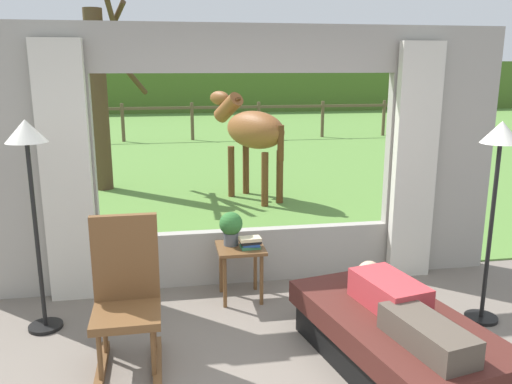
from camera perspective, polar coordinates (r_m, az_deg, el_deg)
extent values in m
cube|color=#9E998E|center=(5.23, -23.39, 2.67)|extent=(1.15, 0.12, 2.55)
cube|color=#9E998E|center=(5.81, 19.32, 4.01)|extent=(1.15, 0.12, 2.55)
cube|color=#9E998E|center=(5.40, -0.84, -6.87)|extent=(2.90, 0.12, 0.55)
cube|color=#9E998E|center=(5.07, -0.92, 15.40)|extent=(2.90, 0.12, 0.45)
cube|color=beige|center=(5.04, -19.97, 1.73)|extent=(0.44, 0.10, 2.40)
cube|color=beige|center=(5.54, 16.92, 2.98)|extent=(0.44, 0.10, 2.40)
cube|color=#568438|center=(16.07, -6.97, 5.78)|extent=(36.00, 21.68, 0.02)
cube|color=#496726|center=(25.77, -8.24, 11.30)|extent=(36.00, 2.00, 2.40)
cube|color=black|center=(4.13, 14.80, -16.59)|extent=(1.13, 1.70, 0.24)
cube|color=#471E19|center=(4.03, 14.99, -14.00)|extent=(1.23, 1.85, 0.18)
cube|color=#B23338|center=(4.06, 14.29, -10.59)|extent=(0.46, 0.66, 0.22)
cube|color=#4C4238|center=(3.60, 18.16, -14.50)|extent=(0.41, 0.72, 0.18)
sphere|color=tan|center=(4.38, 12.26, -8.63)|extent=(0.20, 0.20, 0.20)
cube|color=brown|center=(3.93, -13.94, -12.85)|extent=(0.48, 0.48, 0.06)
cube|color=brown|center=(3.99, -14.05, -7.13)|extent=(0.48, 0.06, 0.68)
cube|color=brown|center=(4.15, -16.50, -18.00)|extent=(0.07, 0.68, 0.06)
cube|color=brown|center=(4.12, -10.68, -17.88)|extent=(0.07, 0.68, 0.06)
cylinder|color=brown|center=(3.89, -16.68, -16.79)|extent=(0.04, 0.04, 0.38)
cylinder|color=brown|center=(3.86, -11.13, -16.68)|extent=(0.04, 0.04, 0.38)
cylinder|color=brown|center=(4.20, -16.16, -14.33)|extent=(0.04, 0.04, 0.38)
cylinder|color=brown|center=(4.18, -11.09, -14.20)|extent=(0.04, 0.04, 0.38)
cube|color=brown|center=(4.92, -1.71, -6.12)|extent=(0.44, 0.44, 0.03)
cylinder|color=brown|center=(4.84, -3.41, -9.80)|extent=(0.04, 0.04, 0.49)
cylinder|color=brown|center=(4.89, 0.61, -9.54)|extent=(0.04, 0.04, 0.49)
cylinder|color=brown|center=(5.15, -3.85, -8.31)|extent=(0.04, 0.04, 0.49)
cylinder|color=brown|center=(5.19, -0.08, -8.09)|extent=(0.04, 0.04, 0.49)
cylinder|color=#4C5156|center=(4.94, -2.73, -5.12)|extent=(0.14, 0.14, 0.12)
sphere|color=#2D6B2D|center=(4.90, -2.75, -3.46)|extent=(0.22, 0.22, 0.22)
cube|color=#337247|center=(4.87, -0.65, -5.98)|extent=(0.18, 0.14, 0.03)
cube|color=#23478C|center=(4.86, -0.53, -5.71)|extent=(0.17, 0.16, 0.02)
cube|color=black|center=(4.86, -0.64, -5.42)|extent=(0.20, 0.16, 0.03)
cube|color=beige|center=(4.83, -0.65, -5.15)|extent=(0.20, 0.14, 0.03)
cylinder|color=black|center=(4.91, -21.95, -13.42)|extent=(0.28, 0.28, 0.03)
cylinder|color=black|center=(4.62, -22.79, -4.77)|extent=(0.04, 0.04, 1.58)
cone|color=white|center=(4.44, -23.84, 6.12)|extent=(0.32, 0.32, 0.18)
cylinder|color=black|center=(5.11, 23.33, -12.48)|extent=(0.28, 0.28, 0.03)
cylinder|color=black|center=(4.84, 24.17, -4.30)|extent=(0.04, 0.04, 1.56)
cone|color=white|center=(4.66, 25.20, 5.92)|extent=(0.32, 0.32, 0.18)
ellipsoid|color=brown|center=(8.42, -0.12, 6.80)|extent=(1.12, 1.35, 0.60)
cylinder|color=brown|center=(8.91, -3.03, 9.18)|extent=(0.53, 0.65, 0.53)
ellipsoid|color=brown|center=(9.09, -3.99, 10.19)|extent=(0.42, 0.51, 0.24)
cube|color=#593319|center=(8.84, -2.71, 9.33)|extent=(0.29, 0.41, 0.32)
cylinder|color=#593319|center=(8.00, 2.71, 5.34)|extent=(0.14, 0.14, 0.55)
cylinder|color=#593319|center=(8.75, -2.72, 2.24)|extent=(0.11, 0.11, 0.85)
cylinder|color=#593319|center=(8.95, -1.11, 2.50)|extent=(0.11, 0.11, 0.85)
cylinder|color=#593319|center=(8.12, 0.97, 1.36)|extent=(0.11, 0.11, 0.85)
cylinder|color=#593319|center=(8.33, 2.61, 1.67)|extent=(0.11, 0.11, 0.85)
cylinder|color=#4C3823|center=(9.55, -16.80, 9.40)|extent=(0.32, 0.32, 3.08)
cylinder|color=#47331E|center=(9.71, -15.28, 17.32)|extent=(0.52, 0.81, 0.71)
cylinder|color=#47331E|center=(9.44, -15.23, 17.18)|extent=(0.24, 0.69, 0.86)
cylinder|color=#47331E|center=(9.72, -14.35, 14.99)|extent=(0.67, 1.21, 0.71)
cylinder|color=#47331E|center=(9.22, -14.22, 13.09)|extent=(0.73, 1.21, 0.97)
cylinder|color=brown|center=(16.00, -21.53, 6.93)|extent=(0.10, 0.10, 1.10)
cylinder|color=brown|center=(15.72, -14.33, 7.34)|extent=(0.10, 0.10, 1.10)
cylinder|color=brown|center=(15.69, -6.97, 7.65)|extent=(0.10, 0.10, 1.10)
cylinder|color=brown|center=(15.92, 0.30, 7.83)|extent=(0.10, 0.10, 1.10)
cylinder|color=brown|center=(16.39, 7.27, 7.89)|extent=(0.10, 0.10, 1.10)
cylinder|color=brown|center=(17.08, 13.76, 7.84)|extent=(0.10, 0.10, 1.10)
cylinder|color=brown|center=(17.97, 19.67, 7.71)|extent=(0.10, 0.10, 1.10)
cube|color=brown|center=(15.66, -7.01, 9.11)|extent=(16.00, 0.06, 0.08)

